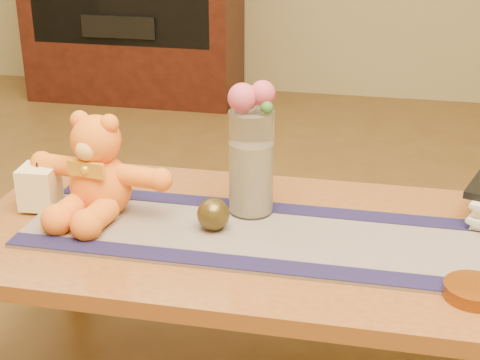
% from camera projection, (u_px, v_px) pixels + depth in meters
% --- Properties ---
extents(coffee_table_top, '(1.40, 0.70, 0.04)m').
position_uv_depth(coffee_table_top, '(260.00, 239.00, 1.72)').
color(coffee_table_top, brown).
rests_on(coffee_table_top, floor).
extents(table_leg_bl, '(0.07, 0.07, 0.41)m').
position_uv_depth(table_leg_bl, '(70.00, 241.00, 2.19)').
color(table_leg_bl, brown).
rests_on(table_leg_bl, floor).
extents(persian_runner, '(1.20, 0.35, 0.01)m').
position_uv_depth(persian_runner, '(278.00, 237.00, 1.68)').
color(persian_runner, '#1A1C49').
rests_on(persian_runner, coffee_table_top).
extents(runner_border_near, '(1.20, 0.06, 0.00)m').
position_uv_depth(runner_border_near, '(267.00, 265.00, 1.55)').
color(runner_border_near, '#19153F').
rests_on(runner_border_near, persian_runner).
extents(runner_border_far, '(1.20, 0.06, 0.00)m').
position_uv_depth(runner_border_far, '(288.00, 209.00, 1.81)').
color(runner_border_far, '#19153F').
rests_on(runner_border_far, persian_runner).
extents(teddy_bear, '(0.39, 0.34, 0.24)m').
position_uv_depth(teddy_bear, '(99.00, 166.00, 1.75)').
color(teddy_bear, orange).
rests_on(teddy_bear, persian_runner).
extents(pillar_candle, '(0.09, 0.09, 0.11)m').
position_uv_depth(pillar_candle, '(39.00, 187.00, 1.80)').
color(pillar_candle, '#FFF2BB').
rests_on(pillar_candle, persian_runner).
extents(candle_wick, '(0.00, 0.00, 0.01)m').
position_uv_depth(candle_wick, '(37.00, 165.00, 1.78)').
color(candle_wick, black).
rests_on(candle_wick, pillar_candle).
extents(glass_vase, '(0.11, 0.11, 0.26)m').
position_uv_depth(glass_vase, '(251.00, 163.00, 1.75)').
color(glass_vase, silver).
rests_on(glass_vase, persian_runner).
extents(potpourri_fill, '(0.09, 0.09, 0.18)m').
position_uv_depth(potpourri_fill, '(251.00, 177.00, 1.76)').
color(potpourri_fill, beige).
rests_on(potpourri_fill, glass_vase).
extents(rose_left, '(0.07, 0.07, 0.07)m').
position_uv_depth(rose_left, '(242.00, 98.00, 1.68)').
color(rose_left, '#CB4767').
rests_on(rose_left, glass_vase).
extents(rose_right, '(0.06, 0.06, 0.06)m').
position_uv_depth(rose_right, '(263.00, 93.00, 1.68)').
color(rose_right, '#CB4767').
rests_on(rose_right, glass_vase).
extents(blue_flower_back, '(0.04, 0.04, 0.04)m').
position_uv_depth(blue_flower_back, '(259.00, 96.00, 1.71)').
color(blue_flower_back, '#48579D').
rests_on(blue_flower_back, glass_vase).
extents(blue_flower_side, '(0.04, 0.04, 0.04)m').
position_uv_depth(blue_flower_side, '(241.00, 100.00, 1.71)').
color(blue_flower_side, '#48579D').
rests_on(blue_flower_side, glass_vase).
extents(leaf_sprig, '(0.03, 0.03, 0.03)m').
position_uv_depth(leaf_sprig, '(267.00, 108.00, 1.66)').
color(leaf_sprig, '#33662D').
rests_on(leaf_sprig, glass_vase).
extents(bronze_ball, '(0.09, 0.09, 0.08)m').
position_uv_depth(bronze_ball, '(213.00, 214.00, 1.69)').
color(bronze_ball, '#473A17').
rests_on(bronze_ball, persian_runner).
extents(book_bottom, '(0.22, 0.26, 0.02)m').
position_uv_depth(book_bottom, '(478.00, 211.00, 1.79)').
color(book_bottom, '#F9EBC0').
rests_on(book_bottom, coffee_table_top).
extents(book_lower, '(0.24, 0.27, 0.02)m').
position_uv_depth(book_lower, '(480.00, 205.00, 1.78)').
color(book_lower, '#F9EBC0').
rests_on(book_lower, book_bottom).
extents(book_upper, '(0.21, 0.25, 0.02)m').
position_uv_depth(book_upper, '(478.00, 196.00, 1.78)').
color(book_upper, '#F9EBC0').
rests_on(book_upper, book_lower).
extents(amber_dish, '(0.15, 0.15, 0.03)m').
position_uv_depth(amber_dish, '(474.00, 291.00, 1.44)').
color(amber_dish, '#BF5914').
rests_on(amber_dish, coffee_table_top).
extents(media_cabinet, '(1.20, 0.50, 1.10)m').
position_uv_depth(media_cabinet, '(133.00, 3.00, 4.13)').
color(media_cabinet, black).
rests_on(media_cabinet, floor).
extents(stereo_lower, '(0.42, 0.28, 0.12)m').
position_uv_depth(stereo_lower, '(126.00, 23.00, 4.05)').
color(stereo_lower, black).
rests_on(stereo_lower, media_cabinet).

